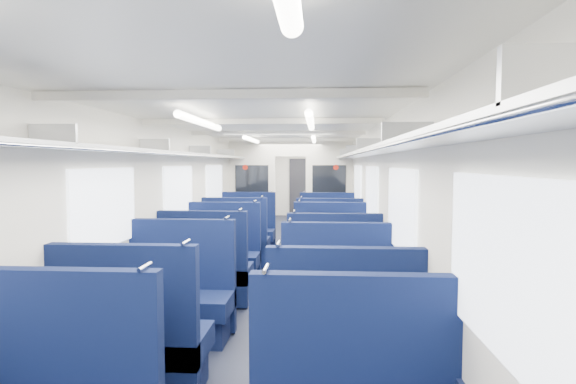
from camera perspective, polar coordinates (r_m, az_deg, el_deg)
floor at (r=7.38m, az=-1.28°, el=-10.89°), size 2.80×18.00×0.01m
ceiling at (r=7.16m, az=-1.31°, el=7.64°), size 2.80×18.00×0.01m
wall_left at (r=7.43m, az=-12.12°, el=-1.66°), size 0.02×18.00×2.35m
dado_left at (r=7.54m, az=-11.92°, el=-7.92°), size 0.03×17.90×0.70m
wall_right at (r=7.19m, az=9.90°, el=-1.81°), size 0.02×18.00×2.35m
dado_right at (r=7.31m, az=9.71°, el=-8.26°), size 0.03×17.90×0.70m
wall_far at (r=16.14m, az=1.52°, el=1.22°), size 2.80×0.02×2.35m
luggage_rack_left at (r=7.35m, az=-10.80°, el=4.53°), size 0.36×17.40×0.18m
luggage_rack_right at (r=7.14m, az=8.47°, el=4.58°), size 0.36×17.40×0.18m
windows at (r=6.70m, az=-1.64°, el=-0.05°), size 2.78×15.60×0.75m
ceiling_fittings at (r=6.90m, az=-1.50°, el=7.28°), size 2.70×16.06×0.11m
end_door at (r=16.09m, az=1.52°, el=0.59°), size 0.75×0.06×2.00m
bulkhead at (r=10.44m, az=0.30°, el=0.24°), size 2.80×0.10×2.35m
seat_8 at (r=4.03m, az=-18.72°, el=-17.76°), size 1.15×0.63×1.28m
seat_9 at (r=3.74m, az=6.91°, el=-19.28°), size 1.15×0.63×1.28m
seat_10 at (r=5.11m, az=-13.38°, el=-13.04°), size 1.15×0.63×1.28m
seat_11 at (r=4.74m, az=6.18°, el=-14.29°), size 1.15×0.63×1.28m
seat_12 at (r=6.20m, az=-10.13°, el=-10.02°), size 1.15×0.63×1.28m
seat_13 at (r=5.86m, az=5.70°, el=-10.77°), size 1.15×0.63×1.28m
seat_14 at (r=7.15m, az=-8.19°, el=-8.17°), size 1.15×0.63×1.28m
seat_15 at (r=7.09m, az=5.35°, el=-8.24°), size 1.15×0.63×1.28m
seat_16 at (r=8.33m, az=-6.43°, el=-6.47°), size 1.15×0.63×1.28m
seat_17 at (r=8.17m, az=5.14°, el=-6.65°), size 1.15×0.63×1.28m
seat_18 at (r=9.54m, az=-5.10°, el=-5.17°), size 1.15×0.63×1.28m
seat_19 at (r=9.37m, az=4.96°, el=-5.33°), size 1.15×0.63×1.28m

